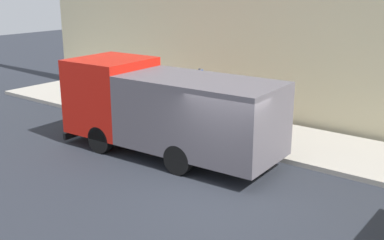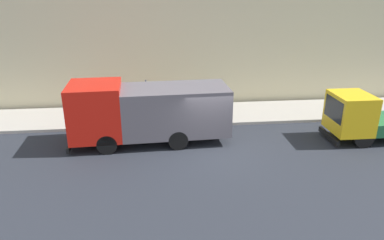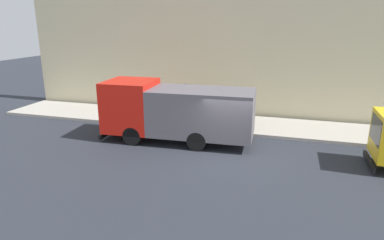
{
  "view_description": "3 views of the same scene",
  "coord_description": "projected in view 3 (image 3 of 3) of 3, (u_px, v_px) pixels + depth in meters",
  "views": [
    {
      "loc": [
        -9.69,
        -6.64,
        5.44
      ],
      "look_at": [
        1.72,
        2.14,
        1.23
      ],
      "focal_mm": 44.49,
      "sensor_mm": 36.0,
      "label": 1
    },
    {
      "loc": [
        -14.55,
        2.46,
        7.08
      ],
      "look_at": [
        0.71,
        0.9,
        1.27
      ],
      "focal_mm": 33.37,
      "sensor_mm": 36.0,
      "label": 2
    },
    {
      "loc": [
        -13.81,
        -2.3,
        5.76
      ],
      "look_at": [
        1.27,
        2.07,
        1.17
      ],
      "focal_mm": 31.64,
      "sensor_mm": 36.0,
      "label": 3
    }
  ],
  "objects": [
    {
      "name": "sidewalk",
      "position": [
        244.0,
        125.0,
        19.34
      ],
      "size": [
        3.53,
        30.0,
        0.16
      ],
      "primitive_type": "cube",
      "color": "#AAA499",
      "rests_on": "ground"
    },
    {
      "name": "ground",
      "position": [
        229.0,
        157.0,
        14.97
      ],
      "size": [
        80.0,
        80.0,
        0.0
      ],
      "primitive_type": "plane",
      "color": "#272A32"
    },
    {
      "name": "street_sign_post",
      "position": [
        185.0,
        101.0,
        18.35
      ],
      "size": [
        0.44,
        0.08,
        2.41
      ],
      "color": "#4C5156",
      "rests_on": "sidewalk"
    },
    {
      "name": "building_facade",
      "position": [
        253.0,
        26.0,
        19.91
      ],
      "size": [
        0.5,
        30.0,
        10.95
      ],
      "primitive_type": "cube",
      "color": "beige",
      "rests_on": "ground"
    },
    {
      "name": "large_utility_truck",
      "position": [
        176.0,
        110.0,
        16.57
      ],
      "size": [
        2.81,
        7.53,
        2.94
      ],
      "rotation": [
        0.0,
        0.0,
        0.05
      ],
      "color": "red",
      "rests_on": "ground"
    },
    {
      "name": "pedestrian_walking",
      "position": [
        186.0,
        111.0,
        18.72
      ],
      "size": [
        0.37,
        0.37,
        1.6
      ],
      "rotation": [
        0.0,
        0.0,
        0.16
      ],
      "color": "black",
      "rests_on": "sidewalk"
    }
  ]
}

